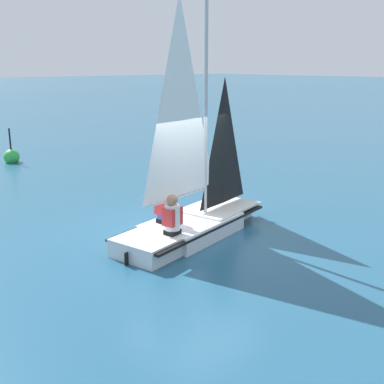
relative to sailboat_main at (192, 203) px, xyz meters
name	(u,v)px	position (x,y,z in m)	size (l,w,h in m)	color
ground_plane	(192,235)	(0.00, 0.00, -0.71)	(260.00, 260.00, 0.00)	#235675
sailboat_main	(192,203)	(0.00, 0.00, 0.00)	(4.03, 2.06, 4.98)	silver
sailor_helm	(164,210)	(-0.57, 0.24, -0.08)	(0.38, 0.35, 1.16)	black
sailor_crew	(172,221)	(-0.91, -0.44, -0.09)	(0.38, 0.35, 1.16)	black
buoy_marker	(12,157)	(0.28, 10.44, -0.50)	(0.58, 0.58, 1.37)	green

